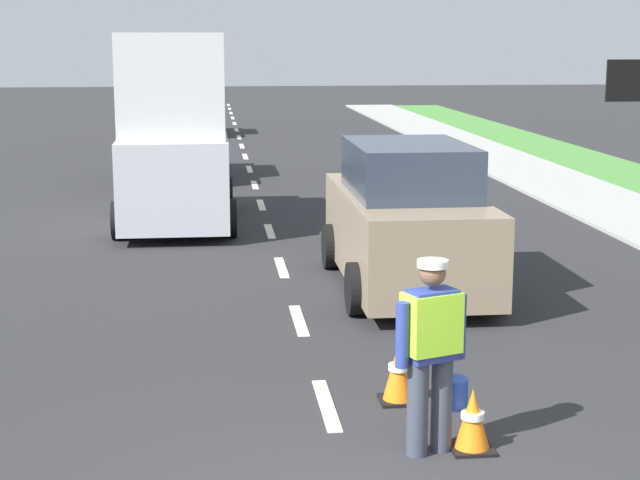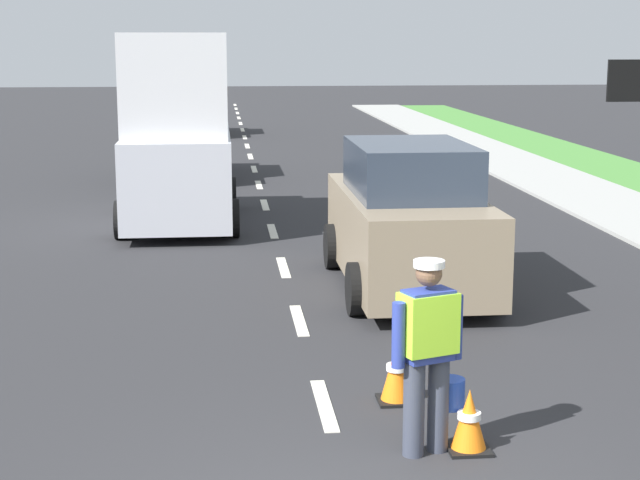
# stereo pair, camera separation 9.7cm
# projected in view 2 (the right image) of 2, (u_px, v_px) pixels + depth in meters

# --- Properties ---
(ground_plane) EXTENTS (96.00, 96.00, 0.00)m
(ground_plane) POSITION_uv_depth(u_px,v_px,m) (254.00, 168.00, 27.62)
(ground_plane) COLOR #28282B
(lane_center_line) EXTENTS (0.14, 46.40, 0.01)m
(lane_center_line) POSITION_uv_depth(u_px,v_px,m) (249.00, 151.00, 31.72)
(lane_center_line) COLOR silver
(lane_center_line) RESTS_ON ground
(road_worker) EXTENTS (0.69, 0.54, 1.67)m
(road_worker) POSITION_uv_depth(u_px,v_px,m) (429.00, 346.00, 8.49)
(road_worker) COLOR #383D4C
(road_worker) RESTS_ON ground
(traffic_cone_near) EXTENTS (0.36, 0.36, 0.61)m
(traffic_cone_near) POSITION_uv_depth(u_px,v_px,m) (397.00, 372.00, 9.80)
(traffic_cone_near) COLOR black
(traffic_cone_near) RESTS_ON ground
(traffic_cone_far) EXTENTS (0.36, 0.36, 0.55)m
(traffic_cone_far) POSITION_uv_depth(u_px,v_px,m) (469.00, 420.00, 8.64)
(traffic_cone_far) COLOR black
(traffic_cone_far) RESTS_ON ground
(delivery_truck) EXTENTS (2.16, 4.60, 3.54)m
(delivery_truck) POSITION_uv_depth(u_px,v_px,m) (178.00, 140.00, 18.82)
(delivery_truck) COLOR silver
(delivery_truck) RESTS_ON ground
(car_oncoming_third) EXTENTS (2.09, 3.92, 1.99)m
(car_oncoming_third) POSITION_uv_depth(u_px,v_px,m) (191.00, 109.00, 36.97)
(car_oncoming_third) COLOR gray
(car_oncoming_third) RESTS_ON ground
(car_outgoing_ahead) EXTENTS (2.01, 4.36, 2.05)m
(car_outgoing_ahead) POSITION_uv_depth(u_px,v_px,m) (408.00, 221.00, 14.16)
(car_outgoing_ahead) COLOR gray
(car_outgoing_ahead) RESTS_ON ground
(car_oncoming_second) EXTENTS (1.98, 4.19, 2.00)m
(car_oncoming_second) POSITION_uv_depth(u_px,v_px,m) (180.00, 141.00, 25.59)
(car_oncoming_second) COLOR black
(car_oncoming_second) RESTS_ON ground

